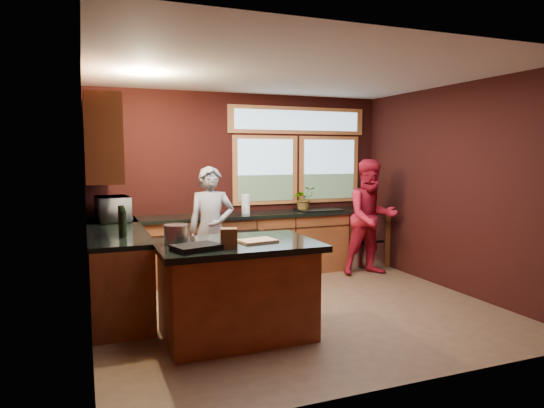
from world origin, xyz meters
TOP-DOWN VIEW (x-y plane):
  - floor at (0.00, 0.00)m, footprint 4.50×4.50m
  - room_shell at (-0.60, 0.32)m, footprint 4.52×4.02m
  - back_counter at (0.20, 1.70)m, footprint 4.50×0.64m
  - left_counter at (-1.95, 0.85)m, footprint 0.64×2.30m
  - island at (-0.90, -0.54)m, footprint 1.55×1.05m
  - person_grey at (-0.74, 1.11)m, footprint 0.66×0.50m
  - person_red at (1.70, 1.11)m, footprint 0.89×0.72m
  - microwave at (-1.92, 1.57)m, footprint 0.46×0.62m
  - potted_plant at (0.89, 1.75)m, footprint 0.33×0.29m
  - paper_towel at (-0.07, 1.70)m, footprint 0.12×0.12m
  - cutting_board at (-0.70, -0.59)m, footprint 0.39×0.30m
  - stock_pot at (-1.45, -0.39)m, footprint 0.24×0.24m
  - paper_bag at (-1.05, -0.79)m, footprint 0.17×0.15m
  - black_tray at (-1.35, -0.79)m, footprint 0.46×0.38m

SIDE VIEW (x-z plane):
  - floor at x=0.00m, z-range 0.00..0.00m
  - back_counter at x=0.20m, z-range 0.00..0.93m
  - left_counter at x=-1.95m, z-range 0.00..0.93m
  - island at x=-0.90m, z-range 0.01..0.95m
  - person_grey at x=-0.74m, z-range 0.00..1.64m
  - person_red at x=1.70m, z-range 0.00..1.72m
  - cutting_board at x=-0.70m, z-range 0.94..0.96m
  - black_tray at x=-1.35m, z-range 0.94..0.99m
  - stock_pot at x=-1.45m, z-range 0.94..1.12m
  - paper_bag at x=-1.05m, z-range 0.94..1.12m
  - paper_towel at x=-0.07m, z-range 0.93..1.21m
  - microwave at x=-1.92m, z-range 0.93..1.25m
  - potted_plant at x=0.89m, z-range 0.93..1.30m
  - room_shell at x=-0.60m, z-range 0.44..3.15m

